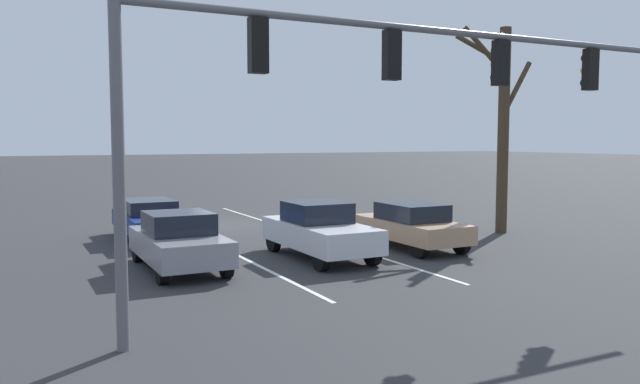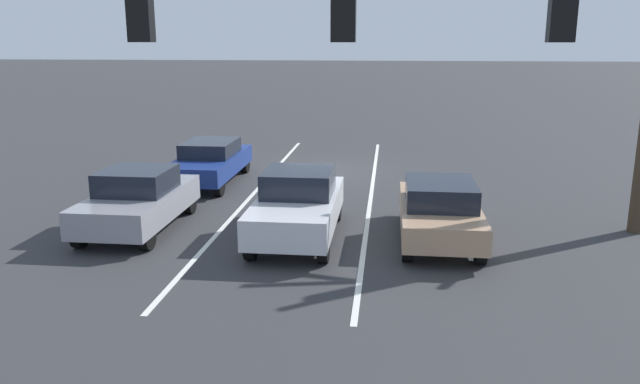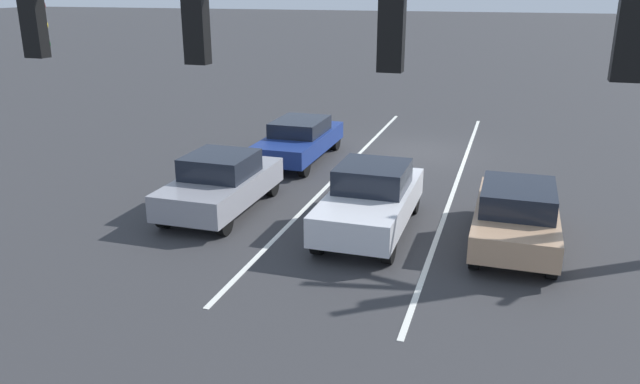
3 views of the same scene
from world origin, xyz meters
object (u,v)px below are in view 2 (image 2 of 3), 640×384
(car_tan_leftlane_front, at_px, (439,210))
(car_silver_midlane_front, at_px, (298,205))
(car_navy_rightlane_second, at_px, (210,161))
(traffic_signal_gantry, at_px, (105,37))
(car_gray_rightlane_front, at_px, (138,200))

(car_tan_leftlane_front, bearing_deg, car_silver_midlane_front, 2.72)
(car_navy_rightlane_second, height_order, traffic_signal_gantry, traffic_signal_gantry)
(car_navy_rightlane_second, xyz_separation_m, traffic_signal_gantry, (-1.89, 11.05, 3.88))
(car_gray_rightlane_front, distance_m, car_tan_leftlane_front, 7.29)
(car_navy_rightlane_second, bearing_deg, car_silver_midlane_front, 124.16)
(car_gray_rightlane_front, height_order, car_silver_midlane_front, car_silver_midlane_front)
(car_tan_leftlane_front, relative_size, car_navy_rightlane_second, 0.93)
(car_gray_rightlane_front, distance_m, car_silver_midlane_front, 4.01)
(car_gray_rightlane_front, height_order, car_navy_rightlane_second, car_gray_rightlane_front)
(car_silver_midlane_front, relative_size, traffic_signal_gantry, 0.35)
(car_tan_leftlane_front, distance_m, traffic_signal_gantry, 8.61)
(car_silver_midlane_front, bearing_deg, car_navy_rightlane_second, -55.84)
(car_navy_rightlane_second, bearing_deg, car_gray_rightlane_front, 86.64)
(car_navy_rightlane_second, bearing_deg, car_tan_leftlane_front, 142.87)
(car_tan_leftlane_front, height_order, car_navy_rightlane_second, car_tan_leftlane_front)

